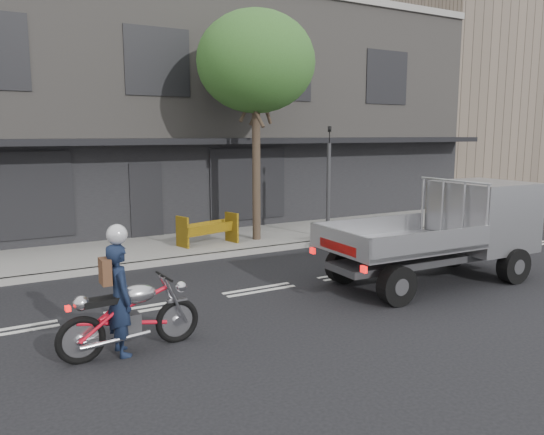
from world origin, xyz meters
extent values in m
plane|color=black|center=(0.00, 0.00, 0.00)|extent=(80.00, 80.00, 0.00)
cube|color=gray|center=(0.00, 4.70, 0.07)|extent=(32.00, 3.20, 0.15)
cube|color=gray|center=(0.00, 3.10, 0.07)|extent=(32.00, 0.20, 0.15)
cube|color=slate|center=(0.00, 11.30, 4.00)|extent=(26.00, 10.00, 8.00)
cube|color=brown|center=(20.00, 11.30, 5.00)|extent=(14.00, 10.00, 10.00)
cylinder|color=#382B21|center=(2.20, 4.20, 2.00)|extent=(0.24, 0.24, 4.00)
ellipsoid|color=#315620|center=(2.20, 4.20, 5.30)|extent=(3.40, 3.40, 2.89)
cylinder|color=#2D2D30|center=(4.20, 3.35, 1.50)|extent=(0.12, 0.12, 3.00)
imported|color=black|center=(4.20, 3.35, 3.25)|extent=(0.08, 0.10, 0.50)
torus|color=black|center=(-3.95, -1.90, 0.34)|extent=(0.72, 0.14, 0.72)
torus|color=black|center=(-2.47, -1.82, 0.34)|extent=(0.72, 0.14, 0.72)
cube|color=#2D2D30|center=(-3.27, -1.87, 0.46)|extent=(0.38, 0.27, 0.30)
ellipsoid|color=#BAB9BE|center=(-3.10, -1.86, 0.89)|extent=(0.60, 0.36, 0.29)
cube|color=black|center=(-3.61, -1.88, 0.87)|extent=(0.58, 0.28, 0.09)
cylinder|color=black|center=(-2.67, -1.83, 1.09)|extent=(0.07, 0.64, 0.04)
imported|color=#121C34|center=(-3.36, -1.86, 0.85)|extent=(0.44, 0.64, 1.69)
cylinder|color=black|center=(1.80, -2.21, 0.40)|extent=(0.80, 0.32, 0.79)
cylinder|color=black|center=(1.87, -0.45, 0.40)|extent=(0.80, 0.32, 0.79)
cylinder|color=black|center=(5.13, -2.34, 0.40)|extent=(0.80, 0.32, 0.79)
cylinder|color=black|center=(5.20, -0.58, 0.40)|extent=(0.80, 0.32, 0.79)
cube|color=#2D2D30|center=(3.50, -1.40, 0.57)|extent=(4.82, 1.22, 0.15)
cube|color=#9D9EA2|center=(5.11, -1.46, 1.40)|extent=(1.84, 1.94, 1.56)
cube|color=black|center=(5.11, -1.46, 1.85)|extent=(1.63, 1.83, 0.57)
cube|color=#A6A7AB|center=(2.62, -1.36, 0.96)|extent=(3.20, 2.15, 0.10)
camera|label=1|loc=(-5.18, -9.54, 3.27)|focal=35.00mm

